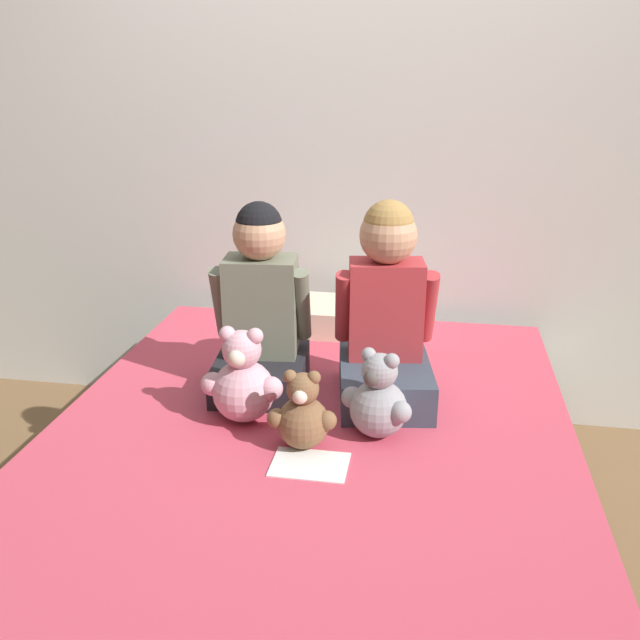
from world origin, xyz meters
name	(u,v)px	position (x,y,z in m)	size (l,w,h in m)	color
ground_plane	(311,561)	(0.00, 0.00, 0.00)	(14.00, 14.00, 0.00)	brown
wall_behind_bed	(358,137)	(0.00, 1.12, 1.25)	(8.00, 0.06, 2.50)	silver
bed	(311,497)	(0.00, 0.00, 0.25)	(1.59, 1.97, 0.50)	#473828
child_on_left	(261,311)	(-0.21, 0.26, 0.77)	(0.34, 0.37, 0.63)	black
child_on_right	(386,318)	(0.20, 0.26, 0.77)	(0.35, 0.43, 0.64)	#384251
teddy_bear_held_by_left_child	(243,382)	(-0.21, 0.01, 0.63)	(0.25, 0.19, 0.30)	#DBA3B2
teddy_bear_held_by_right_child	(378,400)	(0.20, -0.01, 0.62)	(0.21, 0.17, 0.27)	#939399
teddy_bear_between_children	(302,415)	(0.00, -0.11, 0.60)	(0.20, 0.15, 0.24)	brown
pillow_at_headboard	(346,317)	(0.00, 0.81, 0.56)	(0.50, 0.29, 0.11)	beige
sign_card	(310,465)	(0.04, -0.21, 0.51)	(0.21, 0.15, 0.00)	white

